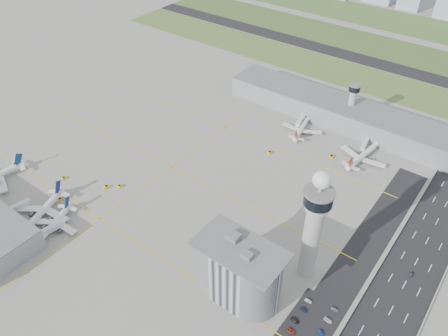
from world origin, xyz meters
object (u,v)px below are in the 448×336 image
Objects in this scene: car_lot_2 at (291,331)px; car_hw_1 at (411,274)px; admin_building at (239,271)px; airplane_far_a at (302,125)px; airplane_near_c at (51,223)px; secondary_tower at (352,101)px; tug_1 at (106,187)px; jet_bridge_far_0 at (303,118)px; tug_5 at (331,156)px; jet_bridge_far_1 at (366,141)px; tug_0 at (64,178)px; tug_4 at (270,152)px; jet_bridge_near_1 at (7,214)px; airplane_far_b at (364,153)px; jet_bridge_near_2 at (38,237)px; car_lot_10 at (328,320)px; airplane_near_b at (40,210)px; car_lot_4 at (304,309)px; car_lot_11 at (335,309)px; car_lot_3 at (295,320)px; tug_2 at (60,199)px; car_lot_5 at (308,301)px; car_lot_9 at (320,333)px; control_tower at (314,223)px.

car_lot_2 is 71.34m from car_hw_1.
admin_building is 148.18m from airplane_far_a.
secondary_tower is at bearing 138.10° from airplane_near_c.
tug_1 is (-3.29, 41.47, -4.02)m from airplane_near_c.
car_hw_1 is at bearing 40.36° from jet_bridge_far_0.
airplane_far_a is at bearing 132.92° from tug_5.
tug_0 is at bearing -52.18° from jet_bridge_far_1.
secondary_tower is 51.21m from tug_5.
jet_bridge_near_1 is at bearing 166.98° from tug_4.
jet_bridge_far_1 reaches higher than car_hw_1.
airplane_far_b reaches higher than jet_bridge_near_2.
jet_bridge_far_1 is 148.72m from car_lot_10.
airplane_near_b reaches higher than jet_bridge_near_1.
car_hw_1 is at bearing -32.90° from car_lot_4.
jet_bridge_near_1 and jet_bridge_far_1 have the same top height.
car_lot_4 is at bearing 125.76° from car_lot_11.
admin_building is 15.18× the size of tug_0.
airplane_near_b is 12.47× the size of car_lot_4.
airplane_near_b is at bearing 108.86° from car_lot_3.
tug_2 is (-128.55, -147.87, -4.57)m from airplane_far_b.
jet_bridge_near_2 reaches higher than car_lot_2.
tug_0 is at bearing 49.10° from jet_bridge_near_2.
tug_1 is at bearing 88.59° from car_lot_2.
airplane_near_c reaches higher than car_lot_2.
car_lot_11 is (-0.10, 6.96, -0.01)m from car_lot_10.
airplane_far_a is 149.92m from car_lot_11.
tug_5 is (-12.34, 124.99, -14.37)m from admin_building.
airplane_near_c is 0.91× the size of airplane_far_b.
tug_0 reaches higher than car_lot_5.
car_lot_5 is 12.59m from car_lot_10.
admin_building is 11.03× the size of car_lot_11.
car_lot_3 reaches higher than car_lot_4.
jet_bridge_far_1 is (0.01, 154.00, -12.45)m from admin_building.
jet_bridge_far_0 is 181.65m from tug_2.
car_hw_1 is (107.68, -81.24, -4.36)m from airplane_far_a.
jet_bridge_far_1 is 4.43× the size of tug_4.
car_lot_4 is (135.46, 48.63, -2.28)m from jet_bridge_near_2.
airplane_near_b is 13.71× the size of tug_2.
car_lot_9 is at bearing 5.64° from jet_bridge_far_1.
tug_4 is at bearing 44.94° from car_lot_11.
admin_building is at bearing -63.88° from jet_bridge_near_1.
car_lot_3 is (42.39, -122.74, -0.36)m from tug_5.
tug_5 is (125.69, 123.34, 0.13)m from tug_0.
car_lot_2 is (136.13, 35.37, -2.28)m from jet_bridge_near_2.
control_tower is 20.43× the size of tug_4.
jet_bridge_far_0 reaches higher than car_lot_10.
jet_bridge_far_1 is at bearing 126.97° from car_hw_1.
tug_1 is at bearing 15.13° from jet_bridge_near_2.
control_tower reaches higher than tug_0.
airplane_far_b reaches higher than car_lot_3.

